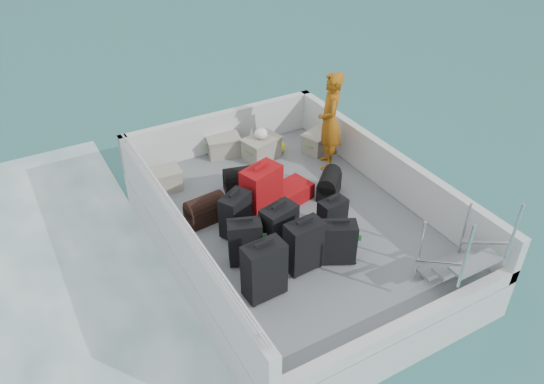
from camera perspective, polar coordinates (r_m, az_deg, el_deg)
The scene contains 23 objects.
ground at distance 8.20m, azimuth 2.18°, elevation -6.42°, with size 160.00×160.00×0.00m, color #185454.
ferry_hull at distance 8.01m, azimuth 2.23°, elevation -4.80°, with size 3.60×5.00×0.60m, color silver.
deck at distance 7.81m, azimuth 2.28°, elevation -3.04°, with size 3.30×4.70×0.02m, color slate.
deck_fittings at distance 7.53m, azimuth 5.87°, elevation -1.24°, with size 3.60×5.00×0.90m.
suitcase_0 at distance 6.40m, azimuth -0.84°, elevation -8.48°, with size 0.50×0.28×0.77m, color black.
suitcase_1 at distance 6.90m, azimuth -2.91°, elevation -5.46°, with size 0.43×0.25×0.65m, color black.
suitcase_2 at distance 7.38m, azimuth -3.95°, elevation -2.46°, with size 0.45×0.27×0.64m, color black.
suitcase_3 at distance 6.79m, azimuth 3.45°, elevation -5.84°, with size 0.48×0.28×0.72m, color black.
suitcase_4 at distance 7.06m, azimuth 0.74°, elevation -4.02°, with size 0.48×0.28×0.70m, color black.
suitcase_5 at distance 7.70m, azimuth -1.14°, elevation 0.05°, with size 0.57×0.34×0.79m, color #9E0C0E.
suitcase_6 at distance 6.97m, azimuth 7.21°, elevation -5.43°, with size 0.44×0.26×0.61m, color black.
suitcase_7 at distance 7.44m, azimuth 6.48°, elevation -2.69°, with size 0.39×0.23×0.56m, color black.
suitcase_8 at distance 8.14m, azimuth 1.95°, elevation -0.10°, with size 0.43×0.65×0.26m, color #9E0C0E.
duffel_0 at distance 7.75m, azimuth -7.18°, elevation -2.09°, with size 0.57×0.30×0.32m, color black, non-canonical shape.
duffel_1 at distance 8.35m, azimuth -3.41°, elevation 1.11°, with size 0.52×0.30×0.32m, color black, non-canonical shape.
duffel_2 at distance 8.28m, azimuth 6.16°, elevation 0.63°, with size 0.51×0.30×0.32m, color black, non-canonical shape.
crate_0 at distance 8.54m, azimuth -11.60°, elevation 1.21°, with size 0.52×0.36×0.32m, color gray.
crate_1 at distance 9.31m, azimuth -5.23°, elevation 4.88°, with size 0.54×0.37×0.32m, color gray.
crate_2 at distance 9.19m, azimuth -1.13°, elevation 4.69°, with size 0.59×0.40×0.35m, color gray.
crate_3 at distance 9.45m, azimuth 5.02°, elevation 5.36°, with size 0.52×0.36×0.32m, color gray.
yellow_bag at distance 9.37m, azimuth 0.61°, elevation 4.89°, with size 0.28×0.26×0.22m, color yellow.
white_bag at distance 9.06m, azimuth -1.15°, elevation 6.15°, with size 0.24×0.24×0.18m, color white.
passenger at distance 8.70m, azimuth 6.25°, elevation 7.55°, with size 0.61×0.39×1.66m, color orange.
Camera 1 is at (-3.31, -5.23, 5.38)m, focal length 35.00 mm.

